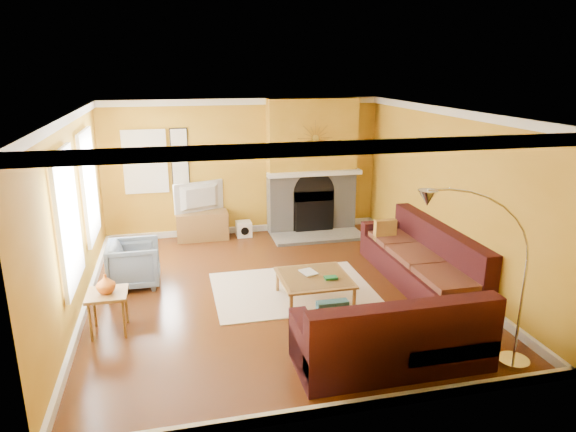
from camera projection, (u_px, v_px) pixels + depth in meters
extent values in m
cube|color=brown|center=(275.00, 291.00, 7.85)|extent=(5.50, 6.00, 0.02)
cube|color=white|center=(274.00, 111.00, 7.08)|extent=(5.50, 6.00, 0.02)
cube|color=gold|center=(244.00, 167.00, 10.28)|extent=(5.50, 0.02, 2.70)
cube|color=gold|center=(341.00, 290.00, 4.65)|extent=(5.50, 0.02, 2.70)
cube|color=gold|center=(73.00, 218.00, 6.86)|extent=(0.02, 6.00, 2.70)
cube|color=gold|center=(446.00, 195.00, 8.07)|extent=(0.02, 6.00, 2.70)
cube|color=white|center=(88.00, 185.00, 8.05)|extent=(0.06, 1.22, 1.72)
cube|color=white|center=(66.00, 219.00, 6.27)|extent=(0.06, 1.22, 1.72)
cube|color=white|center=(145.00, 162.00, 9.76)|extent=(0.82, 0.06, 1.22)
cube|color=white|center=(180.00, 158.00, 9.90)|extent=(0.34, 0.04, 1.14)
cube|color=white|center=(315.00, 173.00, 10.18)|extent=(1.92, 0.22, 0.08)
cube|color=gray|center=(318.00, 237.00, 10.23)|extent=(1.80, 0.70, 0.06)
cube|color=beige|center=(293.00, 289.00, 7.87)|extent=(2.40, 1.80, 0.02)
cube|color=olive|center=(202.00, 226.00, 10.12)|extent=(1.00, 0.45, 0.55)
imported|color=black|center=(201.00, 198.00, 9.96)|extent=(1.01, 0.48, 0.59)
cube|color=white|center=(244.00, 229.00, 10.32)|extent=(0.30, 0.30, 0.30)
imported|color=slate|center=(134.00, 264.00, 7.95)|extent=(0.78, 0.76, 0.71)
imported|color=#C75C13|center=(106.00, 284.00, 6.44)|extent=(0.24, 0.24, 0.25)
imported|color=white|center=(303.00, 274.00, 7.44)|extent=(0.26, 0.31, 0.03)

